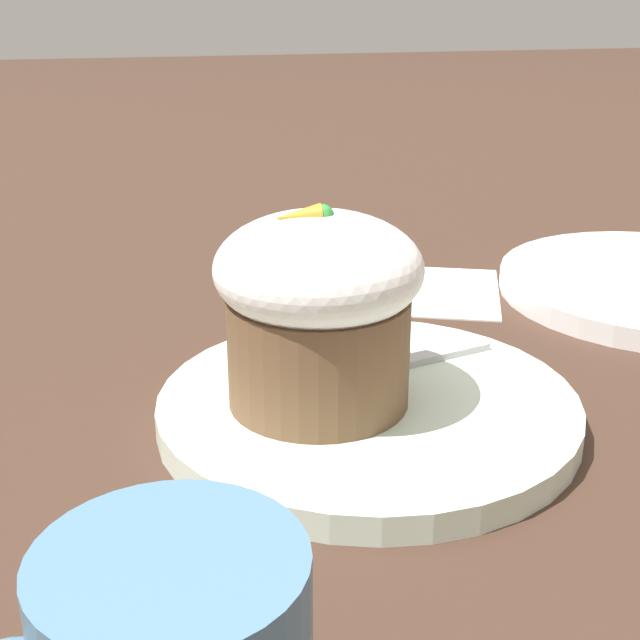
# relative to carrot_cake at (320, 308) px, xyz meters

# --- Properties ---
(ground_plane) EXTENTS (4.00, 4.00, 0.00)m
(ground_plane) POSITION_rel_carrot_cake_xyz_m (-0.03, -0.00, -0.07)
(ground_plane) COLOR #3D281E
(dessert_plate) EXTENTS (0.21, 0.21, 0.01)m
(dessert_plate) POSITION_rel_carrot_cake_xyz_m (-0.03, -0.00, -0.06)
(dessert_plate) COLOR silver
(dessert_plate) RESTS_ON ground_plane
(carrot_cake) EXTENTS (0.10, 0.10, 0.10)m
(carrot_cake) POSITION_rel_carrot_cake_xyz_m (0.00, 0.00, 0.00)
(carrot_cake) COLOR brown
(carrot_cake) RESTS_ON dessert_plate
(spoon) EXTENTS (0.14, 0.06, 0.01)m
(spoon) POSITION_rel_carrot_cake_xyz_m (-0.01, -0.02, -0.05)
(spoon) COLOR #B7B7BC
(spoon) RESTS_ON dessert_plate
(paper_napkin) EXTENTS (0.15, 0.14, 0.00)m
(paper_napkin) POSITION_rel_carrot_cake_xyz_m (-0.10, -0.19, -0.06)
(paper_napkin) COLOR white
(paper_napkin) RESTS_ON ground_plane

